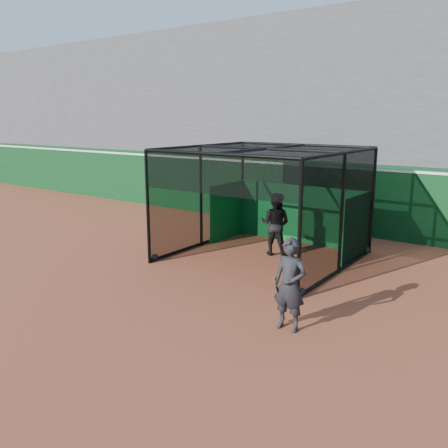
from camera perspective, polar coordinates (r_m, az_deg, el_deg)
The scene contains 6 objects.
ground at distance 11.67m, azimuth -10.12°, elevation -7.80°, with size 120.00×120.00×0.00m, color brown.
outfield_wall at distance 18.09m, azimuth 9.49°, elevation 3.74°, with size 50.00×0.50×2.50m.
grandstand at distance 21.32m, azimuth 14.52°, elevation 13.46°, with size 50.00×7.85×8.95m.
batting_cage at distance 13.71m, azimuth 4.91°, elevation 2.32°, with size 4.78×4.80×3.19m.
batter at distance 14.21m, azimuth 6.20°, elevation 0.00°, with size 0.92×0.71×1.88m, color black.
on_deck_player at distance 9.23m, azimuth 7.90°, elevation -7.28°, with size 0.68×0.46×1.83m.
Camera 1 is at (7.98, -7.49, 4.05)m, focal length 38.00 mm.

